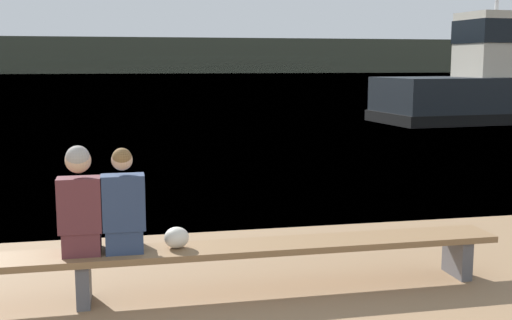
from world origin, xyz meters
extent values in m
plane|color=teal|center=(0.00, 125.80, 0.00)|extent=(240.00, 240.00, 0.00)
cube|color=#424738|center=(0.00, 133.04, 3.55)|extent=(600.00, 12.00, 7.09)
cube|color=brown|center=(-0.18, 3.55, 0.43)|extent=(8.10, 0.49, 0.06)
cube|color=#515156|center=(3.57, 3.55, 0.20)|extent=(0.12, 0.42, 0.40)
cube|color=#515156|center=(-0.18, 3.55, 0.20)|extent=(0.12, 0.42, 0.40)
cube|color=#56282D|center=(-0.19, 3.63, 0.57)|extent=(0.34, 0.40, 0.22)
cube|color=#56282D|center=(-0.19, 3.53, 0.93)|extent=(0.39, 0.22, 0.50)
sphere|color=tan|center=(-0.19, 3.53, 1.33)|extent=(0.23, 0.23, 0.23)
sphere|color=gray|center=(-0.19, 3.52, 1.36)|extent=(0.21, 0.21, 0.21)
cube|color=navy|center=(0.19, 3.63, 0.57)|extent=(0.34, 0.40, 0.22)
cube|color=navy|center=(0.19, 3.53, 0.94)|extent=(0.39, 0.22, 0.51)
sphere|color=tan|center=(0.19, 3.53, 1.32)|extent=(0.19, 0.19, 0.19)
sphere|color=brown|center=(0.19, 3.52, 1.35)|extent=(0.18, 0.18, 0.18)
ellipsoid|color=beige|center=(0.67, 3.58, 0.56)|extent=(0.23, 0.22, 0.20)
cube|color=black|center=(13.79, 19.52, 0.82)|extent=(8.65, 4.00, 1.65)
cube|color=black|center=(13.79, 19.52, 0.20)|extent=(8.83, 4.14, 0.40)
cube|color=beige|center=(14.21, 19.56, 2.83)|extent=(3.10, 2.21, 2.37)
cube|color=black|center=(14.21, 19.56, 3.31)|extent=(3.16, 2.28, 0.85)
camera|label=1|loc=(0.19, -2.28, 2.19)|focal=45.00mm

